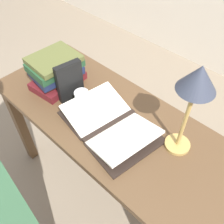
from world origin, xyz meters
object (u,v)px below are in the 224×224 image
Objects in this scene: reading_lamp at (196,87)px; book_stack_tall at (56,71)px; book_standing_upright at (70,82)px; coffee_mug at (82,99)px; open_book at (110,124)px.

book_stack_tall is at bearing -171.84° from reading_lamp.
book_standing_upright is 2.12× the size of coffee_mug.
book_stack_tall is 0.24m from coffee_mug.
coffee_mug is at bearing -166.55° from reading_lamp.
open_book is 1.72× the size of book_stack_tall.
reading_lamp reaches higher than book_standing_upright.
open_book is at bearing -3.66° from book_stack_tall.
reading_lamp is at bearing 8.16° from book_stack_tall.
open_book is at bearing -156.17° from reading_lamp.
reading_lamp is at bearing 13.45° from coffee_mug.
book_stack_tall reaches higher than open_book.
coffee_mug is (0.24, -0.02, -0.05)m from book_stack_tall.
book_standing_upright is 0.49× the size of reading_lamp.
book_standing_upright is (-0.30, 0.01, 0.09)m from open_book.
book_stack_tall is at bearing -174.78° from open_book.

